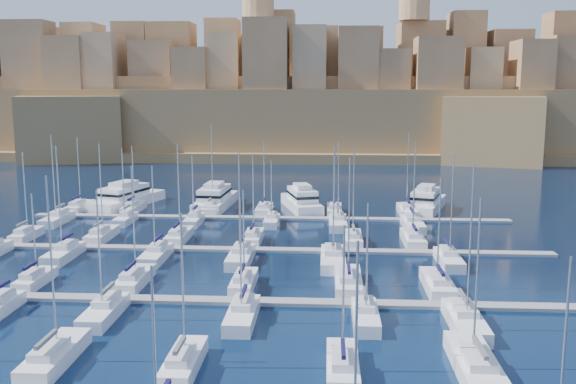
# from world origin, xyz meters

# --- Properties ---
(ground) EXTENTS (600.00, 600.00, 0.00)m
(ground) POSITION_xyz_m (0.00, 0.00, 0.00)
(ground) COLOR black
(ground) RESTS_ON ground
(pontoon_mid_near) EXTENTS (84.00, 2.00, 0.40)m
(pontoon_mid_near) POSITION_xyz_m (0.00, -12.00, 0.20)
(pontoon_mid_near) COLOR slate
(pontoon_mid_near) RESTS_ON ground
(pontoon_mid_far) EXTENTS (84.00, 2.00, 0.40)m
(pontoon_mid_far) POSITION_xyz_m (0.00, 10.00, 0.20)
(pontoon_mid_far) COLOR slate
(pontoon_mid_far) RESTS_ON ground
(pontoon_far) EXTENTS (84.00, 2.00, 0.40)m
(pontoon_far) POSITION_xyz_m (0.00, 32.00, 0.20)
(pontoon_far) COLOR slate
(pontoon_far) RESTS_ON ground
(sailboat_2) EXTENTS (2.86, 9.55, 16.40)m
(sailboat_2) POSITION_xyz_m (-12.71, -28.34, 0.77)
(sailboat_2) COLOR white
(sailboat_2) RESTS_ON ground
(sailboat_3) EXTENTS (2.55, 8.51, 13.52)m
(sailboat_3) POSITION_xyz_m (-1.51, -28.85, 0.74)
(sailboat_3) COLOR white
(sailboat_3) RESTS_ON ground
(sailboat_4) EXTENTS (2.61, 8.69, 12.71)m
(sailboat_4) POSITION_xyz_m (11.65, -28.77, 0.73)
(sailboat_4) COLOR white
(sailboat_4) RESTS_ON ground
(sailboat_5) EXTENTS (3.22, 10.74, 14.82)m
(sailboat_5) POSITION_xyz_m (22.52, -27.76, 0.77)
(sailboat_5) COLOR white
(sailboat_5) RESTS_ON ground
(sailboat_13) EXTENTS (2.30, 7.65, 11.24)m
(sailboat_13) POSITION_xyz_m (-24.14, -7.27, 0.71)
(sailboat_13) COLOR white
(sailboat_13) RESTS_ON ground
(sailboat_14) EXTENTS (2.72, 9.07, 14.42)m
(sailboat_14) POSITION_xyz_m (-12.40, -6.58, 0.75)
(sailboat_14) COLOR white
(sailboat_14) RESTS_ON ground
(sailboat_15) EXTENTS (2.54, 8.46, 11.82)m
(sailboat_15) POSITION_xyz_m (0.64, -6.88, 0.72)
(sailboat_15) COLOR white
(sailboat_15) RESTS_ON ground
(sailboat_16) EXTENTS (3.08, 10.26, 15.49)m
(sailboat_16) POSITION_xyz_m (12.82, -6.00, 0.77)
(sailboat_16) COLOR white
(sailboat_16) RESTS_ON ground
(sailboat_17) EXTENTS (2.94, 9.79, 13.34)m
(sailboat_17) POSITION_xyz_m (23.11, -6.23, 0.74)
(sailboat_17) COLOR white
(sailboat_17) RESTS_ON ground
(sailboat_20) EXTENTS (2.70, 9.01, 13.52)m
(sailboat_20) POSITION_xyz_m (-12.22, -17.39, 0.74)
(sailboat_20) COLOR white
(sailboat_20) RESTS_ON ground
(sailboat_21) EXTENTS (2.74, 9.12, 12.90)m
(sailboat_21) POSITION_xyz_m (1.88, -17.45, 0.73)
(sailboat_21) COLOR white
(sailboat_21) RESTS_ON ground
(sailboat_22) EXTENTS (2.53, 8.43, 12.51)m
(sailboat_22) POSITION_xyz_m (14.18, -17.11, 0.72)
(sailboat_22) COLOR white
(sailboat_22) RESTS_ON ground
(sailboat_23) EXTENTS (3.00, 10.01, 16.58)m
(sailboat_23) POSITION_xyz_m (23.80, -17.89, 0.77)
(sailboat_23) COLOR white
(sailboat_23) RESTS_ON ground
(sailboat_24) EXTENTS (2.35, 7.84, 13.68)m
(sailboat_24) POSITION_xyz_m (-35.73, 14.82, 0.74)
(sailboat_24) COLOR white
(sailboat_24) RESTS_ON ground
(sailboat_25) EXTENTS (2.71, 9.03, 14.94)m
(sailboat_25) POSITION_xyz_m (-24.12, 15.40, 0.75)
(sailboat_25) COLOR white
(sailboat_25) RESTS_ON ground
(sailboat_26) EXTENTS (2.73, 9.09, 14.97)m
(sailboat_26) POSITION_xyz_m (-12.16, 15.43, 0.75)
(sailboat_26) COLOR white
(sailboat_26) RESTS_ON ground
(sailboat_27) EXTENTS (2.59, 8.62, 13.68)m
(sailboat_27) POSITION_xyz_m (-0.81, 15.20, 0.74)
(sailboat_27) COLOR white
(sailboat_27) RESTS_ON ground
(sailboat_28) EXTENTS (2.61, 8.71, 14.54)m
(sailboat_28) POSITION_xyz_m (14.18, 15.24, 0.75)
(sailboat_28) COLOR white
(sailboat_28) RESTS_ON ground
(sailboat_29) EXTENTS (2.91, 9.69, 14.06)m
(sailboat_29) POSITION_xyz_m (23.13, 15.73, 0.75)
(sailboat_29) COLOR white
(sailboat_29) RESTS_ON ground
(sailboat_31) EXTENTS (2.80, 9.33, 15.78)m
(sailboat_31) POSITION_xyz_m (-25.51, 4.45, 0.76)
(sailboat_31) COLOR white
(sailboat_31) RESTS_ON ground
(sailboat_32) EXTENTS (2.74, 9.14, 13.24)m
(sailboat_32) POSITION_xyz_m (-12.77, 4.54, 0.74)
(sailboat_32) COLOR white
(sailboat_32) RESTS_ON ground
(sailboat_33) EXTENTS (2.97, 9.90, 15.04)m
(sailboat_33) POSITION_xyz_m (-1.19, 4.17, 0.76)
(sailboat_33) COLOR white
(sailboat_33) RESTS_ON ground
(sailboat_34) EXTENTS (3.20, 10.67, 15.96)m
(sailboat_34) POSITION_xyz_m (11.12, 3.79, 0.77)
(sailboat_34) COLOR white
(sailboat_34) RESTS_ON ground
(sailboat_35) EXTENTS (2.71, 9.02, 15.01)m
(sailboat_35) POSITION_xyz_m (26.34, 4.60, 0.75)
(sailboat_35) COLOR white
(sailboat_35) RESTS_ON ground
(sailboat_36) EXTENTS (2.72, 9.06, 14.00)m
(sailboat_36) POSITION_xyz_m (-36.23, 37.41, 0.74)
(sailboat_36) COLOR white
(sailboat_36) RESTS_ON ground
(sailboat_37) EXTENTS (2.58, 8.61, 12.54)m
(sailboat_37) POSITION_xyz_m (-25.84, 37.19, 0.73)
(sailboat_37) COLOR white
(sailboat_37) RESTS_ON ground
(sailboat_38) EXTENTS (2.92, 9.72, 16.58)m
(sailboat_38) POSITION_xyz_m (-11.07, 37.74, 0.77)
(sailboat_38) COLOR white
(sailboat_38) RESTS_ON ground
(sailboat_39) EXTENTS (2.58, 8.61, 13.50)m
(sailboat_39) POSITION_xyz_m (-1.34, 37.19, 0.74)
(sailboat_39) COLOR white
(sailboat_39) RESTS_ON ground
(sailboat_40) EXTENTS (2.66, 8.85, 12.46)m
(sailboat_40) POSITION_xyz_m (11.61, 37.31, 0.73)
(sailboat_40) COLOR white
(sailboat_40) RESTS_ON ground
(sailboat_41) EXTENTS (2.86, 9.54, 15.12)m
(sailboat_41) POSITION_xyz_m (24.82, 37.65, 0.76)
(sailboat_41) COLOR white
(sailboat_41) RESTS_ON ground
(sailboat_42) EXTENTS (2.83, 9.42, 15.41)m
(sailboat_42) POSITION_xyz_m (-35.79, 26.41, 0.76)
(sailboat_42) COLOR white
(sailboat_42) RESTS_ON ground
(sailboat_43) EXTENTS (2.34, 7.80, 13.23)m
(sailboat_43) POSITION_xyz_m (-24.15, 27.20, 0.73)
(sailboat_43) COLOR white
(sailboat_43) RESTS_ON ground
(sailboat_44) EXTENTS (2.40, 8.01, 12.19)m
(sailboat_44) POSITION_xyz_m (-12.27, 27.10, 0.72)
(sailboat_44) COLOR white
(sailboat_44) RESTS_ON ground
(sailboat_45) EXTENTS (2.33, 7.76, 11.35)m
(sailboat_45) POSITION_xyz_m (0.96, 27.22, 0.71)
(sailboat_45) COLOR white
(sailboat_45) RESTS_ON ground
(sailboat_46) EXTENTS (2.93, 9.78, 14.53)m
(sailboat_46) POSITION_xyz_m (12.09, 26.23, 0.75)
(sailboat_46) COLOR white
(sailboat_46) RESTS_ON ground
(sailboat_47) EXTENTS (3.06, 10.19, 14.72)m
(sailboat_47) POSITION_xyz_m (24.39, 26.03, 0.76)
(sailboat_47) COLOR white
(sailboat_47) RESTS_ON ground
(motor_yacht_a) EXTENTS (10.85, 19.73, 5.25)m
(motor_yacht_a) POSITION_xyz_m (-28.88, 42.59, 1.73)
(motor_yacht_a) COLOR white
(motor_yacht_a) RESTS_ON ground
(motor_yacht_b) EXTENTS (6.37, 18.07, 5.25)m
(motor_yacht_b) POSITION_xyz_m (-11.29, 42.05, 1.73)
(motor_yacht_b) COLOR white
(motor_yacht_b) RESTS_ON ground
(motor_yacht_c) EXTENTS (8.81, 16.58, 5.25)m
(motor_yacht_c) POSITION_xyz_m (5.47, 41.14, 1.73)
(motor_yacht_c) COLOR white
(motor_yacht_c) RESTS_ON ground
(motor_yacht_d) EXTENTS (9.78, 17.22, 5.25)m
(motor_yacht_d) POSITION_xyz_m (28.87, 41.44, 1.73)
(motor_yacht_d) COLOR white
(motor_yacht_d) RESTS_ON ground
(fortified_city) EXTENTS (460.00, 108.95, 59.52)m
(fortified_city) POSITION_xyz_m (-0.19, 155.26, 14.74)
(fortified_city) COLOR brown
(fortified_city) RESTS_ON ground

